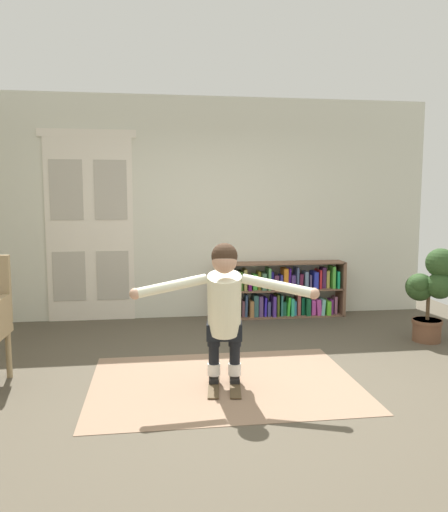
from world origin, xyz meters
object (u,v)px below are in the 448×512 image
Objects in this scene: skis_pair at (224,379)px; person_skier at (224,302)px; potted_plant at (431,289)px; bookshelf at (279,292)px.

skis_pair is 0.73m from person_skier.
skis_pair is at bearing 82.33° from person_skier.
person_skier reaches higher than skis_pair.
potted_plant is 0.71× the size of person_skier.
potted_plant is at bearing -44.74° from bookshelf.
bookshelf is 1.96m from potted_plant.
potted_plant reaches higher than bookshelf.
bookshelf is at bearing 135.26° from potted_plant.
skis_pair is (-1.06, -2.29, -0.31)m from bookshelf.
potted_plant is 2.69m from person_skier.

